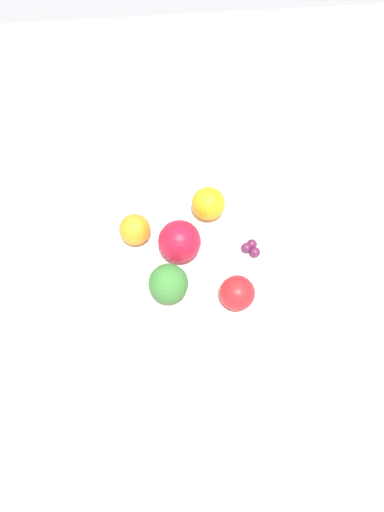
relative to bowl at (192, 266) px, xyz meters
The scene contains 9 objects.
ground_plane 0.04m from the bowl, ahead, with size 6.00×6.00×0.00m, color gray.
table_surface 0.03m from the bowl, ahead, with size 1.20×1.20×0.02m.
bowl is the anchor object (origin of this frame).
broccoli 0.08m from the bowl, 57.03° to the left, with size 0.05×0.05×0.06m.
apple_red 0.05m from the bowl, 39.69° to the right, with size 0.06×0.06×0.06m.
apple_green 0.10m from the bowl, 128.04° to the left, with size 0.05×0.05×0.05m.
orange_front 0.09m from the bowl, 111.47° to the right, with size 0.05×0.05×0.05m.
orange_back 0.10m from the bowl, 28.94° to the right, with size 0.04×0.04×0.04m.
grape_cluster 0.09m from the bowl, behind, with size 0.03×0.03×0.01m.
Camera 1 is at (0.03, 0.34, 0.66)m, focal length 35.00 mm.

